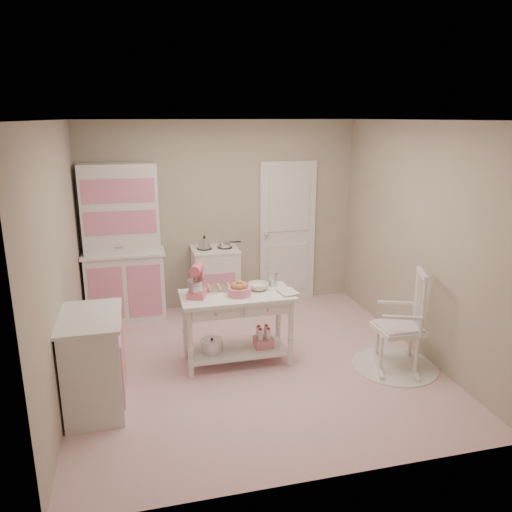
{
  "coord_description": "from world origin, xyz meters",
  "views": [
    {
      "loc": [
        -1.18,
        -4.85,
        2.63
      ],
      "look_at": [
        0.16,
        0.59,
        1.06
      ],
      "focal_mm": 35.0,
      "sensor_mm": 36.0,
      "label": 1
    }
  ],
  "objects_px": {
    "stove": "(216,280)",
    "bread_basket": "(239,291)",
    "stand_mixer": "(197,281)",
    "base_cabinet": "(94,362)",
    "rocking_chair": "(398,320)",
    "hutch": "(123,244)",
    "work_table": "(237,328)"
  },
  "relations": [
    {
      "from": "stove",
      "to": "bread_basket",
      "type": "relative_size",
      "value": 3.68
    },
    {
      "from": "stand_mixer",
      "to": "bread_basket",
      "type": "distance_m",
      "value": 0.46
    },
    {
      "from": "stove",
      "to": "base_cabinet",
      "type": "distance_m",
      "value": 2.56
    },
    {
      "from": "base_cabinet",
      "to": "rocking_chair",
      "type": "bearing_deg",
      "value": 0.87
    },
    {
      "from": "bread_basket",
      "to": "stand_mixer",
      "type": "bearing_deg",
      "value": 170.96
    },
    {
      "from": "hutch",
      "to": "stand_mixer",
      "type": "relative_size",
      "value": 6.12
    },
    {
      "from": "rocking_chair",
      "to": "bread_basket",
      "type": "bearing_deg",
      "value": -175.46
    },
    {
      "from": "rocking_chair",
      "to": "stand_mixer",
      "type": "relative_size",
      "value": 3.24
    },
    {
      "from": "stove",
      "to": "work_table",
      "type": "height_order",
      "value": "stove"
    },
    {
      "from": "stand_mixer",
      "to": "work_table",
      "type": "bearing_deg",
      "value": 16.57
    },
    {
      "from": "stove",
      "to": "work_table",
      "type": "distance_m",
      "value": 1.52
    },
    {
      "from": "stove",
      "to": "rocking_chair",
      "type": "xyz_separation_m",
      "value": [
        1.63,
        -2.04,
        0.09
      ]
    },
    {
      "from": "stove",
      "to": "rocking_chair",
      "type": "relative_size",
      "value": 0.84
    },
    {
      "from": "stove",
      "to": "base_cabinet",
      "type": "bearing_deg",
      "value": -125.13
    },
    {
      "from": "work_table",
      "to": "stand_mixer",
      "type": "xyz_separation_m",
      "value": [
        -0.42,
        0.02,
        0.57
      ]
    },
    {
      "from": "rocking_chair",
      "to": "bread_basket",
      "type": "distance_m",
      "value": 1.72
    },
    {
      "from": "base_cabinet",
      "to": "work_table",
      "type": "height_order",
      "value": "base_cabinet"
    },
    {
      "from": "stand_mixer",
      "to": "bread_basket",
      "type": "bearing_deg",
      "value": 10.25
    },
    {
      "from": "rocking_chair",
      "to": "bread_basket",
      "type": "xyz_separation_m",
      "value": [
        -1.63,
        0.47,
        0.3
      ]
    },
    {
      "from": "rocking_chair",
      "to": "bread_basket",
      "type": "relative_size",
      "value": 4.4
    },
    {
      "from": "stove",
      "to": "work_table",
      "type": "xyz_separation_m",
      "value": [
        -0.02,
        -1.52,
        -0.06
      ]
    },
    {
      "from": "rocking_chair",
      "to": "work_table",
      "type": "distance_m",
      "value": 1.74
    },
    {
      "from": "hutch",
      "to": "bread_basket",
      "type": "relative_size",
      "value": 8.32
    },
    {
      "from": "base_cabinet",
      "to": "stand_mixer",
      "type": "height_order",
      "value": "stand_mixer"
    },
    {
      "from": "work_table",
      "to": "bread_basket",
      "type": "relative_size",
      "value": 4.8
    },
    {
      "from": "stove",
      "to": "base_cabinet",
      "type": "relative_size",
      "value": 1.0
    },
    {
      "from": "hutch",
      "to": "work_table",
      "type": "distance_m",
      "value": 2.07
    },
    {
      "from": "stove",
      "to": "stand_mixer",
      "type": "xyz_separation_m",
      "value": [
        -0.44,
        -1.5,
        0.51
      ]
    },
    {
      "from": "stove",
      "to": "rocking_chair",
      "type": "bearing_deg",
      "value": -51.4
    },
    {
      "from": "stand_mixer",
      "to": "hutch",
      "type": "bearing_deg",
      "value": 135.45
    },
    {
      "from": "stove",
      "to": "work_table",
      "type": "bearing_deg",
      "value": -90.64
    },
    {
      "from": "base_cabinet",
      "to": "hutch",
      "type": "bearing_deg",
      "value": 82.77
    }
  ]
}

